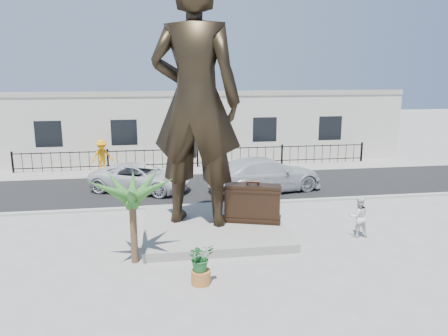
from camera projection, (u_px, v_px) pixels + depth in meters
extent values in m
plane|color=#9E9991|center=(233.00, 244.00, 15.28)|extent=(100.00, 100.00, 0.00)
cube|color=black|center=(206.00, 186.00, 22.99)|extent=(40.00, 7.00, 0.01)
cube|color=#A5A399|center=(215.00, 205.00, 19.60)|extent=(40.00, 0.25, 0.12)
cube|color=#9E9991|center=(199.00, 169.00, 26.85)|extent=(40.00, 2.50, 0.02)
cube|color=gray|center=(213.00, 226.00, 16.61)|extent=(5.20, 5.20, 0.30)
cube|color=black|center=(198.00, 158.00, 27.49)|extent=(22.00, 0.10, 1.20)
cube|color=silver|center=(192.00, 124.00, 31.19)|extent=(28.00, 7.00, 4.40)
imported|color=black|center=(195.00, 101.00, 15.75)|extent=(3.89, 3.22, 9.13)
cube|color=black|center=(253.00, 203.00, 16.54)|extent=(2.17, 1.26, 1.46)
imported|color=white|center=(359.00, 217.00, 15.85)|extent=(0.76, 0.61, 1.51)
imported|color=silver|center=(141.00, 177.00, 21.92)|extent=(5.50, 4.11, 1.39)
imported|color=silver|center=(266.00, 174.00, 21.93)|extent=(6.20, 3.62, 1.69)
imported|color=#FF9C0D|center=(102.00, 156.00, 25.85)|extent=(1.45, 1.14, 1.97)
cylinder|color=#B1692E|center=(201.00, 277.00, 12.40)|extent=(0.56, 0.56, 0.40)
imported|color=#20652B|center=(201.00, 257.00, 12.27)|extent=(0.90, 0.83, 0.82)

